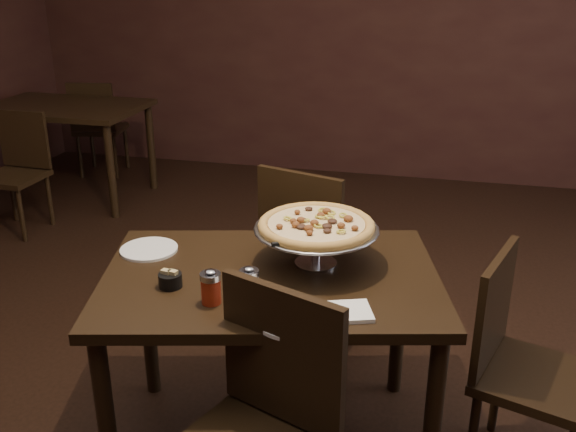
# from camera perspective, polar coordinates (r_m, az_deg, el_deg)

# --- Properties ---
(room) EXTENTS (6.04, 7.04, 2.84)m
(room) POSITION_cam_1_polar(r_m,az_deg,el_deg) (2.09, -1.91, 11.81)
(room) COLOR black
(room) RESTS_ON ground
(dining_table) EXTENTS (1.33, 1.05, 0.74)m
(dining_table) POSITION_cam_1_polar(r_m,az_deg,el_deg) (2.31, -1.51, -7.32)
(dining_table) COLOR black
(dining_table) RESTS_ON ground
(background_table) EXTENTS (1.19, 0.79, 0.74)m
(background_table) POSITION_cam_1_polar(r_m,az_deg,el_deg) (5.27, -19.18, 8.27)
(background_table) COLOR black
(background_table) RESTS_ON ground
(pizza_stand) EXTENTS (0.45, 0.45, 0.18)m
(pizza_stand) POSITION_cam_1_polar(r_m,az_deg,el_deg) (2.28, 2.53, -0.87)
(pizza_stand) COLOR #ACACB3
(pizza_stand) RESTS_ON dining_table
(parmesan_shaker) EXTENTS (0.06, 0.06, 0.11)m
(parmesan_shaker) POSITION_cam_1_polar(r_m,az_deg,el_deg) (2.09, -3.46, -5.99)
(parmesan_shaker) COLOR beige
(parmesan_shaker) RESTS_ON dining_table
(pepper_flake_shaker) EXTENTS (0.07, 0.07, 0.12)m
(pepper_flake_shaker) POSITION_cam_1_polar(r_m,az_deg,el_deg) (2.07, -6.87, -6.30)
(pepper_flake_shaker) COLOR maroon
(pepper_flake_shaker) RESTS_ON dining_table
(packet_caddy) EXTENTS (0.08, 0.08, 0.06)m
(packet_caddy) POSITION_cam_1_polar(r_m,az_deg,el_deg) (2.21, -10.43, -5.58)
(packet_caddy) COLOR black
(packet_caddy) RESTS_ON dining_table
(napkin_stack) EXTENTS (0.17, 0.17, 0.01)m
(napkin_stack) POSITION_cam_1_polar(r_m,az_deg,el_deg) (2.03, 5.56, -8.46)
(napkin_stack) COLOR white
(napkin_stack) RESTS_ON dining_table
(plate_left) EXTENTS (0.22, 0.22, 0.01)m
(plate_left) POSITION_cam_1_polar(r_m,az_deg,el_deg) (2.50, -12.26, -2.91)
(plate_left) COLOR white
(plate_left) RESTS_ON dining_table
(plate_near) EXTENTS (0.25, 0.25, 0.01)m
(plate_near) POSITION_cam_1_polar(r_m,az_deg,el_deg) (1.99, 0.61, -9.09)
(plate_near) COLOR white
(plate_near) RESTS_ON dining_table
(serving_spatula) EXTENTS (0.14, 0.14, 0.02)m
(serving_spatula) POSITION_cam_1_polar(r_m,az_deg,el_deg) (2.14, -0.04, -2.48)
(serving_spatula) COLOR #ACACB3
(serving_spatula) RESTS_ON pizza_stand
(chair_far) EXTENTS (0.54, 0.54, 0.91)m
(chair_far) POSITION_cam_1_polar(r_m,az_deg,el_deg) (3.03, 2.16, -2.99)
(chair_far) COLOR black
(chair_far) RESTS_ON ground
(chair_near) EXTENTS (0.55, 0.55, 0.90)m
(chair_near) POSITION_cam_1_polar(r_m,az_deg,el_deg) (1.97, -2.60, -18.37)
(chair_near) COLOR black
(chair_near) RESTS_ON ground
(chair_side) EXTENTS (0.49, 0.49, 0.84)m
(chair_side) POSITION_cam_1_polar(r_m,az_deg,el_deg) (2.45, 19.90, -11.93)
(chair_side) COLOR black
(chair_side) RESTS_ON ground
(bg_chair_far) EXTENTS (0.45, 0.45, 0.83)m
(bg_chair_far) POSITION_cam_1_polar(r_m,az_deg,el_deg) (5.81, -16.55, 7.79)
(bg_chair_far) COLOR black
(bg_chair_far) RESTS_ON ground
(bg_chair_near) EXTENTS (0.40, 0.40, 0.81)m
(bg_chair_near) POSITION_cam_1_polar(r_m,az_deg,el_deg) (4.80, -22.92, 4.03)
(bg_chair_near) COLOR black
(bg_chair_near) RESTS_ON ground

